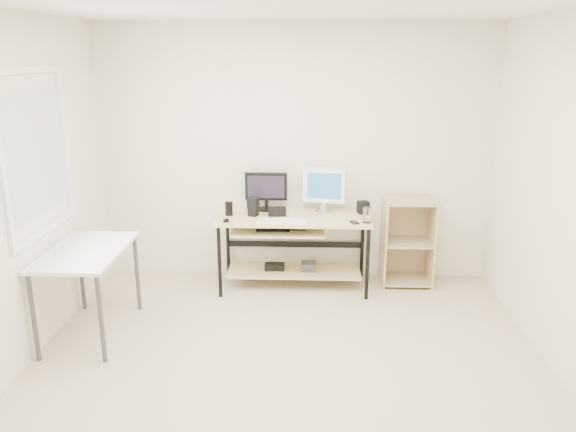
# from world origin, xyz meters

# --- Properties ---
(room) EXTENTS (4.01, 4.01, 2.62)m
(room) POSITION_xyz_m (-0.14, 0.04, 1.32)
(room) COLOR beige
(room) RESTS_ON ground
(desk) EXTENTS (1.50, 0.65, 0.75)m
(desk) POSITION_xyz_m (-0.03, 1.66, 0.54)
(desk) COLOR beige
(desk) RESTS_ON ground
(side_table) EXTENTS (0.60, 1.00, 0.75)m
(side_table) POSITION_xyz_m (-1.68, 0.60, 0.67)
(side_table) COLOR white
(side_table) RESTS_ON ground
(shelf_unit) EXTENTS (0.50, 0.40, 0.90)m
(shelf_unit) POSITION_xyz_m (1.15, 1.82, 0.45)
(shelf_unit) COLOR tan
(shelf_unit) RESTS_ON ground
(black_monitor) EXTENTS (0.43, 0.18, 0.39)m
(black_monitor) POSITION_xyz_m (-0.29, 1.86, 0.97)
(black_monitor) COLOR black
(black_monitor) RESTS_ON desk
(white_imac) EXTENTS (0.42, 0.14, 0.46)m
(white_imac) POSITION_xyz_m (0.29, 1.81, 1.01)
(white_imac) COLOR silver
(white_imac) RESTS_ON desk
(keyboard) EXTENTS (0.49, 0.15, 0.02)m
(keyboard) POSITION_xyz_m (-0.11, 1.46, 0.76)
(keyboard) COLOR white
(keyboard) RESTS_ON desk
(mouse) EXTENTS (0.12, 0.15, 0.04)m
(mouse) POSITION_xyz_m (0.06, 1.53, 0.77)
(mouse) COLOR #BBBBC1
(mouse) RESTS_ON desk
(center_speaker) EXTENTS (0.18, 0.10, 0.09)m
(center_speaker) POSITION_xyz_m (-0.17, 1.65, 0.79)
(center_speaker) COLOR black
(center_speaker) RESTS_ON desk
(speaker_left) EXTENTS (0.12, 0.12, 0.19)m
(speaker_left) POSITION_xyz_m (-0.40, 1.64, 0.85)
(speaker_left) COLOR black
(speaker_left) RESTS_ON desk
(speaker_right) EXTENTS (0.13, 0.13, 0.12)m
(speaker_right) POSITION_xyz_m (0.69, 1.78, 0.81)
(speaker_right) COLOR black
(speaker_right) RESTS_ON desk
(audio_controller) EXTENTS (0.07, 0.05, 0.14)m
(audio_controller) POSITION_xyz_m (-0.64, 1.64, 0.82)
(audio_controller) COLOR black
(audio_controller) RESTS_ON desk
(volume_puck) EXTENTS (0.08, 0.08, 0.02)m
(volume_puck) POSITION_xyz_m (-0.64, 1.43, 0.76)
(volume_puck) COLOR black
(volume_puck) RESTS_ON desk
(smartphone) EXTENTS (0.09, 0.13, 0.01)m
(smartphone) POSITION_xyz_m (0.58, 1.44, 0.75)
(smartphone) COLOR black
(smartphone) RESTS_ON desk
(coaster) EXTENTS (0.10, 0.10, 0.01)m
(coaster) POSITION_xyz_m (0.69, 1.45, 0.75)
(coaster) COLOR olive
(coaster) RESTS_ON desk
(drinking_glass) EXTENTS (0.08, 0.08, 0.14)m
(drinking_glass) POSITION_xyz_m (0.69, 1.45, 0.83)
(drinking_glass) COLOR white
(drinking_glass) RESTS_ON coaster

